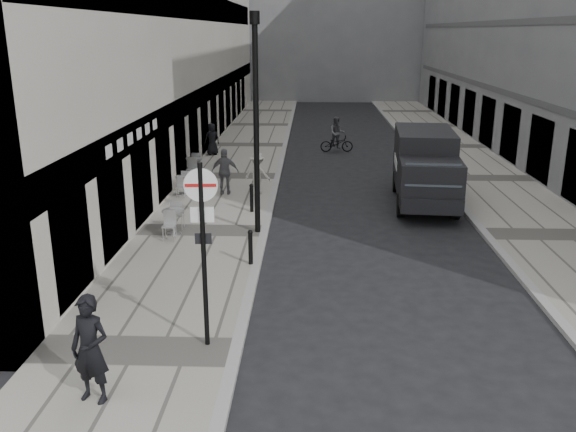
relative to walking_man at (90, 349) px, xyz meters
name	(u,v)px	position (x,y,z in m)	size (l,w,h in m)	color
sidewalk	(232,177)	(0.21, 17.01, -1.03)	(4.00, 60.00, 0.12)	gray
far_sidewalk	(485,179)	(11.21, 17.01, -1.03)	(4.00, 60.00, 0.12)	gray
walking_man	(90,349)	(0.00, 0.00, 0.00)	(0.71, 0.46, 1.94)	black
sign_post	(203,232)	(1.61, 2.01, 1.44)	(0.65, 0.11, 3.76)	black
lamppost	(256,114)	(2.01, 9.28, 2.73)	(0.30, 0.30, 6.65)	black
bollard_near	(252,199)	(1.61, 11.49, -0.50)	(0.12, 0.12, 0.94)	black
bollard_far	(251,248)	(2.06, 6.47, -0.52)	(0.12, 0.12, 0.90)	black
panel_van	(425,164)	(7.91, 13.30, 0.40)	(2.55, 5.78, 2.65)	black
cyclist	(337,138)	(5.04, 23.30, -0.36)	(1.77, 0.71, 1.87)	black
pedestrian_a	(225,171)	(0.36, 13.85, -0.07)	(1.05, 0.44, 1.79)	#5D5D63
pedestrian_b	(257,173)	(1.61, 13.93, -0.16)	(1.05, 0.60, 1.62)	#B9B4AA
pedestrian_c	(212,139)	(-1.39, 21.67, -0.16)	(0.79, 0.51, 1.62)	black
cafe_table_near	(174,220)	(-0.59, 8.95, -0.51)	(0.71, 1.59, 0.91)	silver
cafe_table_mid	(184,183)	(-1.25, 13.80, -0.55)	(0.64, 1.45, 0.83)	#BABABD
cafe_table_far	(194,166)	(-1.39, 16.76, -0.49)	(0.74, 1.66, 0.95)	#A8A8AB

